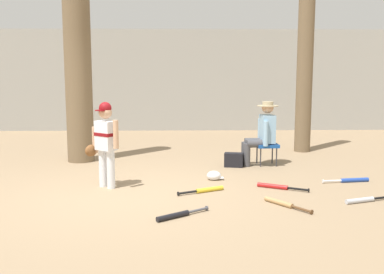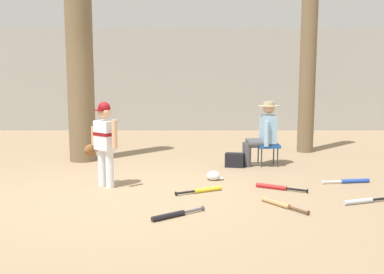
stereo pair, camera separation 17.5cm
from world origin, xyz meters
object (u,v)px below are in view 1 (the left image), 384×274
object	(u,v)px
folding_stool	(267,146)
bat_yellow_trainer	(206,190)
bat_red_barrel	(277,187)
batting_helmet_white	(214,176)
tree_near_player	(78,61)
young_ballplayer	(105,139)
handbag_beside_stool	(234,160)
bat_wood_tan	(282,203)
seated_spectator	(262,132)
bat_aluminum_silver	(363,200)
tree_behind_spectator	(305,62)
bat_black_composite	(177,215)
bat_blue_youth	(351,180)

from	to	relation	value
folding_stool	bat_yellow_trainer	world-z (taller)	folding_stool
bat_red_barrel	batting_helmet_white	bearing A→B (deg)	146.65
tree_near_player	bat_red_barrel	distance (m)	4.51
young_ballplayer	handbag_beside_stool	bearing A→B (deg)	34.39
bat_wood_tan	seated_spectator	bearing A→B (deg)	86.06
handbag_beside_stool	folding_stool	bearing A→B (deg)	13.28
batting_helmet_white	handbag_beside_stool	bearing A→B (deg)	66.52
bat_aluminum_silver	bat_red_barrel	bearing A→B (deg)	144.15
tree_behind_spectator	bat_aluminum_silver	xyz separation A→B (m)	(-0.21, -3.96, -1.92)
bat_wood_tan	bat_black_composite	xyz separation A→B (m)	(-1.38, -0.46, 0.00)
bat_yellow_trainer	batting_helmet_white	xyz separation A→B (m)	(0.17, 0.76, 0.03)
bat_yellow_trainer	bat_black_composite	world-z (taller)	same
folding_stool	seated_spectator	bearing A→B (deg)	-176.50
handbag_beside_stool	bat_black_composite	bearing A→B (deg)	-109.24
young_ballplayer	bat_yellow_trainer	size ratio (longest dim) A/B	1.88
handbag_beside_stool	bat_blue_youth	distance (m)	2.13
seated_spectator	bat_yellow_trainer	xyz separation A→B (m)	(-1.15, -1.91, -0.61)
bat_aluminum_silver	bat_red_barrel	xyz separation A→B (m)	(-1.03, 0.74, 0.00)
bat_black_composite	young_ballplayer	bearing A→B (deg)	126.53
folding_stool	handbag_beside_stool	xyz separation A→B (m)	(-0.64, -0.15, -0.23)
young_ballplayer	bat_wood_tan	size ratio (longest dim) A/B	1.97
bat_aluminum_silver	bat_black_composite	bearing A→B (deg)	-166.73
bat_blue_youth	batting_helmet_white	bearing A→B (deg)	174.36
bat_aluminum_silver	bat_wood_tan	world-z (taller)	same
tree_behind_spectator	bat_yellow_trainer	bearing A→B (deg)	-124.31
young_ballplayer	bat_black_composite	xyz separation A→B (m)	(1.10, -1.48, -0.71)
young_ballplayer	folding_stool	distance (m)	3.21
young_ballplayer	bat_yellow_trainer	xyz separation A→B (m)	(1.51, -0.31, -0.71)
folding_stool	bat_red_barrel	distance (m)	1.79
bat_wood_tan	bat_blue_youth	xyz separation A→B (m)	(1.38, 1.25, 0.00)
tree_near_player	bat_yellow_trainer	world-z (taller)	tree_near_player
handbag_beside_stool	bat_aluminum_silver	size ratio (longest dim) A/B	0.47
tree_near_player	batting_helmet_white	world-z (taller)	tree_near_player
bat_blue_youth	bat_wood_tan	bearing A→B (deg)	-137.95
bat_blue_youth	bat_black_composite	size ratio (longest dim) A/B	1.20
bat_yellow_trainer	bat_blue_youth	size ratio (longest dim) A/B	0.89
bat_aluminum_silver	batting_helmet_white	xyz separation A→B (m)	(-1.93, 1.33, 0.03)
handbag_beside_stool	bat_blue_youth	bearing A→B (deg)	-34.89
bat_wood_tan	bat_black_composite	world-z (taller)	same
folding_stool	bat_blue_youth	distance (m)	1.79
folding_stool	bat_aluminum_silver	xyz separation A→B (m)	(0.85, -2.49, -0.33)
seated_spectator	bat_black_composite	bearing A→B (deg)	-116.95
tree_near_player	bat_black_composite	distance (m)	4.48
tree_near_player	bat_black_composite	size ratio (longest dim) A/B	7.31
seated_spectator	bat_wood_tan	xyz separation A→B (m)	(-0.18, -2.61, -0.61)
tree_behind_spectator	batting_helmet_white	size ratio (longest dim) A/B	16.62
tree_behind_spectator	bat_yellow_trainer	size ratio (longest dim) A/B	6.55
bat_yellow_trainer	seated_spectator	bearing A→B (deg)	58.99
tree_behind_spectator	bat_yellow_trainer	xyz separation A→B (m)	(-2.31, -3.39, -1.92)
bat_yellow_trainer	bat_aluminum_silver	bearing A→B (deg)	-15.30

